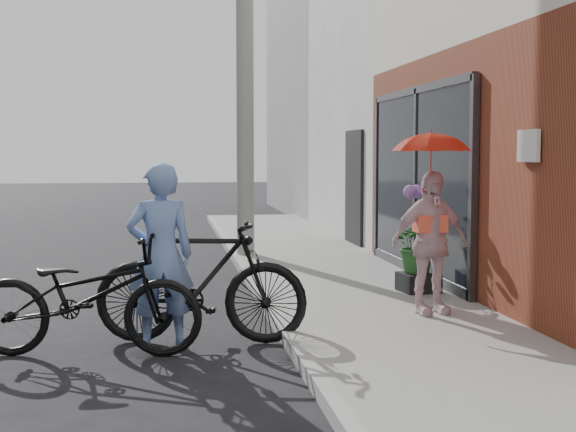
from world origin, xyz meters
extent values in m
plane|color=black|center=(0.00, 0.00, 0.00)|extent=(80.00, 80.00, 0.00)
cube|color=gray|center=(2.10, 2.00, 0.06)|extent=(2.20, 24.00, 0.12)
cube|color=#9E9E99|center=(0.94, 2.00, 0.06)|extent=(0.12, 24.00, 0.12)
cube|color=black|center=(3.16, 3.50, 1.36)|extent=(0.06, 3.80, 2.40)
cube|color=white|center=(3.16, 0.20, 1.82)|extent=(0.04, 0.40, 0.30)
cube|color=silver|center=(7.20, 9.00, 3.50)|extent=(8.00, 6.00, 7.00)
cube|color=gray|center=(7.20, 16.00, 3.50)|extent=(8.00, 8.00, 7.00)
cylinder|color=#9E9E99|center=(1.10, 6.00, 3.50)|extent=(0.28, 0.28, 7.00)
imported|color=#7492CF|center=(-0.22, 0.46, 0.83)|extent=(0.65, 0.47, 1.67)
imported|color=black|center=(-0.85, 0.20, 0.52)|extent=(2.08, 1.01, 1.05)
imported|color=black|center=(0.15, 0.53, 0.59)|extent=(2.03, 0.91, 1.18)
imported|color=beige|center=(2.48, 0.95, 0.85)|extent=(0.91, 0.53, 1.46)
imported|color=red|center=(2.48, 0.95, 1.91)|extent=(0.75, 0.75, 0.66)
cube|color=black|center=(2.77, 2.20, 0.23)|extent=(0.47, 0.47, 0.22)
imported|color=#265A24|center=(2.77, 2.20, 0.68)|extent=(0.62, 0.53, 0.68)
camera|label=1|loc=(-0.15, -6.81, 1.76)|focal=50.00mm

